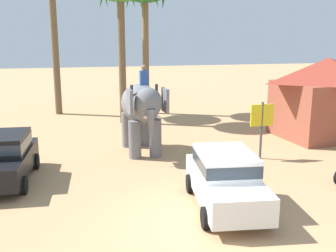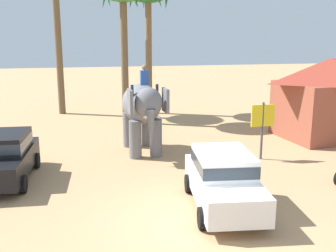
% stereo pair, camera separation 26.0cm
% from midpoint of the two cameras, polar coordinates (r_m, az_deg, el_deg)
% --- Properties ---
extents(ground_plane, '(120.00, 120.00, 0.00)m').
position_cam_midpoint_polar(ground_plane, '(10.77, 6.00, -14.80)').
color(ground_plane, tan).
extents(car_sedan_foreground, '(2.29, 4.29, 1.70)m').
position_cam_midpoint_polar(car_sedan_foreground, '(11.83, 7.64, -7.34)').
color(car_sedan_foreground, white).
rests_on(car_sedan_foreground, ground).
extents(car_parked_far_side, '(2.13, 4.22, 1.70)m').
position_cam_midpoint_polar(car_parked_far_side, '(14.93, -23.13, -4.02)').
color(car_parked_far_side, black).
rests_on(car_parked_far_side, ground).
extents(elephant_with_mahout, '(1.67, 3.88, 3.88)m').
position_cam_midpoint_polar(elephant_with_mahout, '(16.98, -4.30, 2.59)').
color(elephant_with_mahout, slate).
rests_on(elephant_with_mahout, ground).
extents(roadside_hut, '(5.25, 4.51, 4.00)m').
position_cam_midpoint_polar(roadside_hut, '(21.27, 21.53, 4.15)').
color(roadside_hut, '#994C38').
rests_on(roadside_hut, ground).
extents(signboard_yellow, '(1.00, 0.10, 2.40)m').
position_cam_midpoint_polar(signboard_yellow, '(16.58, 12.99, 0.98)').
color(signboard_yellow, '#4C4C51').
rests_on(signboard_yellow, ground).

